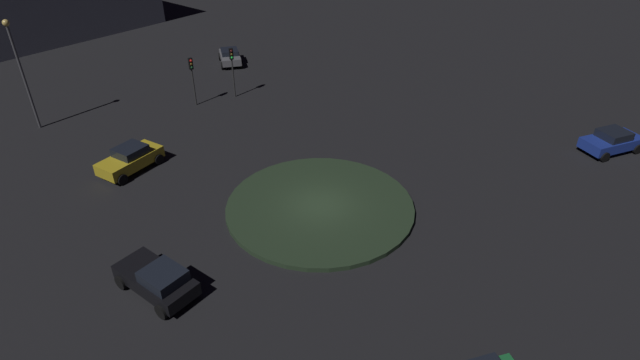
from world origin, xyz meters
name	(u,v)px	position (x,y,z in m)	size (l,w,h in m)	color
ground_plane	(320,208)	(0.00, 0.00, 0.00)	(119.63, 119.63, 0.00)	black
roundabout_island	(320,206)	(0.00, 0.00, 0.13)	(10.65, 10.65, 0.27)	#263823
car_black	(157,279)	(-4.36, 8.84, 0.79)	(4.34, 3.87, 1.54)	black
car_grey	(230,56)	(25.83, 1.79, 0.76)	(3.86, 2.09, 1.41)	slate
car_yellow	(130,159)	(7.38, 10.39, 0.82)	(4.06, 4.21, 1.60)	gold
car_blue	(612,141)	(1.09, -20.77, 0.80)	(2.44, 4.25, 1.55)	#1E38A5
traffic_light_east	(192,72)	(16.66, 5.72, 2.79)	(0.39, 0.36, 3.91)	#2D2D2D
traffic_light_east_near	(232,63)	(17.50, 2.46, 2.94)	(0.37, 0.33, 4.13)	#2D2D2D
streetlamp_northeast	(19,64)	(15.64, 17.22, 4.86)	(0.45, 0.45, 7.92)	#4C4C51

